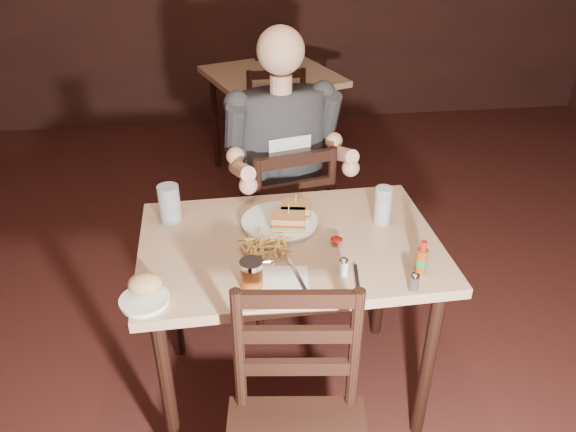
{
  "coord_description": "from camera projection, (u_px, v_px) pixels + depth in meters",
  "views": [
    {
      "loc": [
        -0.36,
        -1.4,
        1.92
      ],
      "look_at": [
        -0.15,
        0.36,
        0.85
      ],
      "focal_mm": 35.0,
      "sensor_mm": 36.0,
      "label": 1
    }
  ],
  "objects": [
    {
      "name": "bread_roll",
      "position": [
        145.0,
        283.0,
        1.78
      ],
      "size": [
        0.11,
        0.09,
        0.06
      ],
      "primitive_type": "ellipsoid",
      "rotation": [
        0.0,
        0.0,
        0.03
      ],
      "color": "tan",
      "rests_on": "side_plate"
    },
    {
      "name": "glass_left",
      "position": [
        170.0,
        204.0,
        2.14
      ],
      "size": [
        0.09,
        0.09,
        0.15
      ],
      "primitive_type": "cylinder",
      "rotation": [
        0.0,
        0.0,
        0.03
      ],
      "color": "silver",
      "rests_on": "main_table"
    },
    {
      "name": "room_shell",
      "position": [
        360.0,
        104.0,
        1.49
      ],
      "size": [
        7.0,
        7.0,
        7.0
      ],
      "color": "black",
      "rests_on": "ground"
    },
    {
      "name": "fork",
      "position": [
        357.0,
        279.0,
        1.86
      ],
      "size": [
        0.04,
        0.16,
        0.0
      ],
      "primitive_type": "cube",
      "rotation": [
        0.0,
        0.0,
        -0.15
      ],
      "color": "silver",
      "rests_on": "napkin"
    },
    {
      "name": "syrup_dispenser",
      "position": [
        252.0,
        274.0,
        1.81
      ],
      "size": [
        0.08,
        0.08,
        0.1
      ],
      "primitive_type": null,
      "rotation": [
        0.0,
        0.0,
        0.03
      ],
      "color": "#7C380E",
      "rests_on": "main_table"
    },
    {
      "name": "sandwich_left",
      "position": [
        289.0,
        215.0,
        2.09
      ],
      "size": [
        0.14,
        0.12,
        0.1
      ],
      "primitive_type": null,
      "rotation": [
        0.0,
        0.0,
        -0.17
      ],
      "color": "tan",
      "rests_on": "dinner_plate"
    },
    {
      "name": "fries_pile",
      "position": [
        263.0,
        245.0,
        1.98
      ],
      "size": [
        0.23,
        0.16,
        0.04
      ],
      "primitive_type": null,
      "rotation": [
        0.0,
        0.0,
        0.03
      ],
      "color": "tan",
      "rests_on": "dinner_plate"
    },
    {
      "name": "napkin",
      "position": [
        284.0,
        280.0,
        1.86
      ],
      "size": [
        0.18,
        0.17,
        0.0
      ],
      "primitive_type": "cube",
      "rotation": [
        0.0,
        0.0,
        -0.11
      ],
      "color": "white",
      "rests_on": "main_table"
    },
    {
      "name": "knife",
      "position": [
        298.0,
        277.0,
        1.87
      ],
      "size": [
        0.05,
        0.23,
        0.01
      ],
      "primitive_type": "cube",
      "rotation": [
        0.0,
        0.0,
        0.17
      ],
      "color": "silver",
      "rests_on": "napkin"
    },
    {
      "name": "glass_right",
      "position": [
        383.0,
        205.0,
        2.14
      ],
      "size": [
        0.07,
        0.07,
        0.15
      ],
      "primitive_type": "cylinder",
      "rotation": [
        0.0,
        0.0,
        0.03
      ],
      "color": "silver",
      "rests_on": "main_table"
    },
    {
      "name": "side_plate",
      "position": [
        145.0,
        301.0,
        1.76
      ],
      "size": [
        0.16,
        0.16,
        0.01
      ],
      "primitive_type": "cylinder",
      "rotation": [
        0.0,
        0.0,
        0.03
      ],
      "color": "white",
      "rests_on": "main_table"
    },
    {
      "name": "sandwich_right",
      "position": [
        296.0,
        206.0,
        2.15
      ],
      "size": [
        0.13,
        0.11,
        0.1
      ],
      "primitive_type": null,
      "rotation": [
        0.0,
        0.0,
        -0.18
      ],
      "color": "tan",
      "rests_on": "dinner_plate"
    },
    {
      "name": "bg_chair_far",
      "position": [
        266.0,
        97.0,
        4.48
      ],
      "size": [
        0.51,
        0.53,
        0.83
      ],
      "primitive_type": null,
      "rotation": [
        0.0,
        0.0,
        3.54
      ],
      "color": "black",
      "rests_on": "ground"
    },
    {
      "name": "hot_sauce",
      "position": [
        422.0,
        257.0,
        1.87
      ],
      "size": [
        0.04,
        0.04,
        0.12
      ],
      "primitive_type": null,
      "rotation": [
        0.0,
        0.0,
        0.03
      ],
      "color": "#7C380E",
      "rests_on": "main_table"
    },
    {
      "name": "bg_table",
      "position": [
        272.0,
        86.0,
        3.88
      ],
      "size": [
        1.02,
        1.02,
        0.77
      ],
      "rotation": [
        0.0,
        0.0,
        0.34
      ],
      "color": "tan",
      "rests_on": "ground"
    },
    {
      "name": "dinner_plate",
      "position": [
        280.0,
        223.0,
        2.16
      ],
      "size": [
        0.29,
        0.29,
        0.02
      ],
      "primitive_type": "cylinder",
      "rotation": [
        0.0,
        0.0,
        0.03
      ],
      "color": "white",
      "rests_on": "main_table"
    },
    {
      "name": "pepper_shaker",
      "position": [
        414.0,
        282.0,
        1.81
      ],
      "size": [
        0.03,
        0.03,
        0.06
      ],
      "primitive_type": null,
      "rotation": [
        0.0,
        0.0,
        0.03
      ],
      "color": "#38332D",
      "rests_on": "main_table"
    },
    {
      "name": "bg_chair_near",
      "position": [
        281.0,
        149.0,
        3.53
      ],
      "size": [
        0.43,
        0.47,
        0.9
      ],
      "primitive_type": null,
      "rotation": [
        0.0,
        0.0,
        0.04
      ],
      "color": "black",
      "rests_on": "ground"
    },
    {
      "name": "diner",
      "position": [
        284.0,
        136.0,
        2.46
      ],
      "size": [
        0.62,
        0.53,
        0.93
      ],
      "primitive_type": null,
      "rotation": [
        0.0,
        0.0,
        0.23
      ],
      "color": "#2F2F34",
      "rests_on": "chair_far"
    },
    {
      "name": "chair_far",
      "position": [
        281.0,
        224.0,
        2.75
      ],
      "size": [
        0.52,
        0.55,
        0.92
      ],
      "primitive_type": null,
      "rotation": [
        0.0,
        0.0,
        3.37
      ],
      "color": "black",
      "rests_on": "ground"
    },
    {
      "name": "main_table",
      "position": [
        290.0,
        262.0,
        2.11
      ],
      "size": [
        1.12,
        0.76,
        0.77
      ],
      "rotation": [
        0.0,
        0.0,
        0.03
      ],
      "color": "tan",
      "rests_on": "ground"
    },
    {
      "name": "salt_shaker",
      "position": [
        343.0,
        267.0,
        1.88
      ],
      "size": [
        0.03,
        0.03,
        0.06
      ],
      "primitive_type": null,
      "rotation": [
        0.0,
        0.0,
        0.03
      ],
      "color": "white",
      "rests_on": "main_table"
    },
    {
      "name": "ketchup_dollop",
      "position": [
        337.0,
        239.0,
        2.03
      ],
      "size": [
        0.05,
        0.05,
        0.01
      ],
      "primitive_type": "ellipsoid",
      "rotation": [
        0.0,
        0.0,
        0.03
      ],
      "color": "maroon",
      "rests_on": "dinner_plate"
    }
  ]
}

